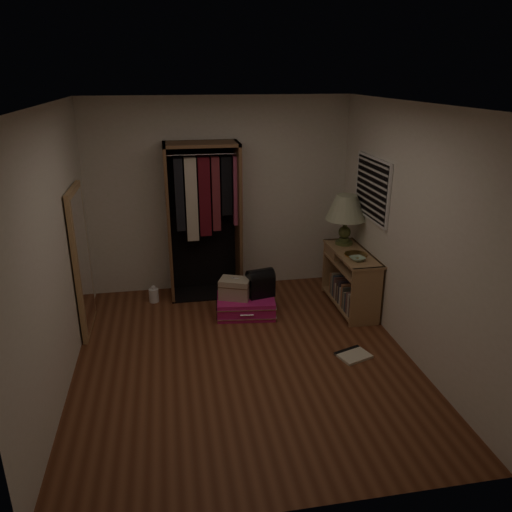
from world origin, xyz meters
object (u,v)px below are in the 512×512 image
Objects in this scene: console_bookshelf at (350,277)px; white_jug at (154,295)px; floor_mirror at (82,261)px; train_case at (235,288)px; table_lamp at (346,209)px; pink_suitcase at (246,306)px; black_bag at (260,282)px; open_wardrobe at (204,208)px.

console_bookshelf reaches higher than white_jug.
console_bookshelf is 0.66× the size of floor_mirror.
white_jug is (-1.01, 0.54, -0.26)m from train_case.
table_lamp is at bearing 89.86° from console_bookshelf.
floor_mirror reaches higher than train_case.
floor_mirror is 2.49× the size of table_lamp.
train_case is (-0.13, 0.03, 0.24)m from pink_suitcase.
black_bag reaches higher than pink_suitcase.
open_wardrobe reaches higher than train_case.
floor_mirror is at bearing -152.28° from open_wardrobe.
console_bookshelf is 2.58m from white_jug.
open_wardrobe is at bearing 165.98° from table_lamp.
console_bookshelf is at bearing 0.44° from floor_mirror.
table_lamp reaches higher than white_jug.
white_jug is (-0.72, -0.17, -1.11)m from open_wardrobe.
floor_mirror is 1.22m from white_jug.
table_lamp reaches higher than pink_suitcase.
open_wardrobe is at bearing 13.31° from white_jug.
white_jug is (-2.50, 0.27, -1.13)m from table_lamp.
console_bookshelf is at bearing 6.40° from pink_suitcase.
table_lamp reaches higher than train_case.
console_bookshelf reaches higher than black_bag.
black_bag is (0.61, -0.71, -0.80)m from open_wardrobe.
floor_mirror is 2.13m from black_bag.
table_lamp reaches higher than console_bookshelf.
open_wardrobe is 1.21× the size of floor_mirror.
black_bag is (-1.16, 0.04, 0.00)m from console_bookshelf.
pink_suitcase is 1.78m from table_lamp.
pink_suitcase is 1.15× the size of table_lamp.
console_bookshelf is 0.55× the size of open_wardrobe.
train_case is (1.76, 0.06, -0.50)m from floor_mirror.
train_case reaches higher than pink_suitcase.
table_lamp is at bearing 32.24° from train_case.
open_wardrobe is 9.23× the size of white_jug.
floor_mirror reaches higher than console_bookshelf.
table_lamp is (1.36, 0.30, 1.12)m from pink_suitcase.
black_bag is 1.45m from table_lamp.
floor_mirror is at bearing -174.22° from table_lamp.
black_bag is at bearing -21.84° from white_jug.
open_wardrobe is 1.15m from train_case.
pink_suitcase is at bearing -26.50° from white_jug.
floor_mirror is 2.03m from pink_suitcase.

